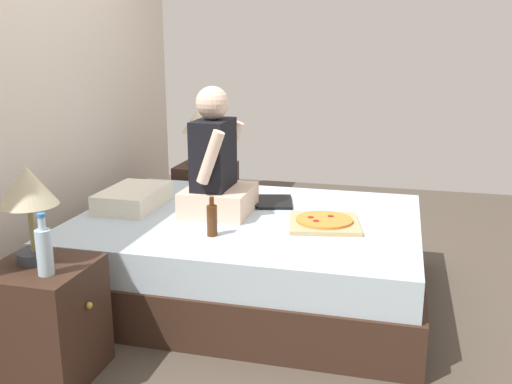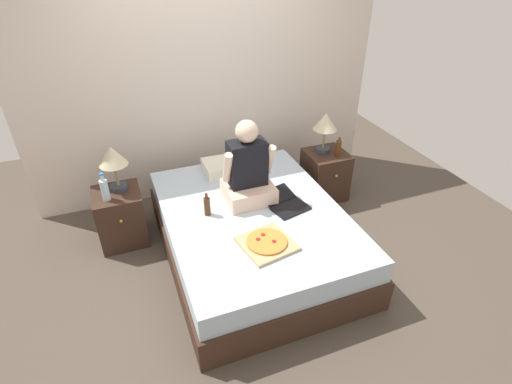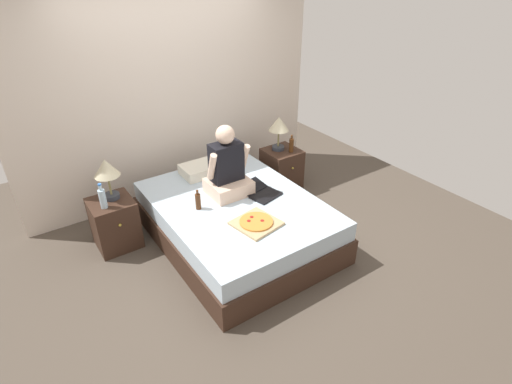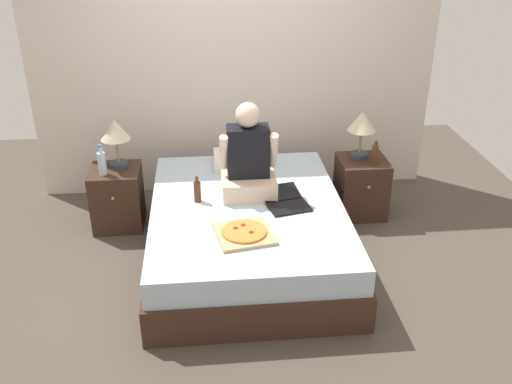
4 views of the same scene
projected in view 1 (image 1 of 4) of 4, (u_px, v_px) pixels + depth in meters
The scene contains 14 objects.
ground_plane at pixel (248, 292), 3.61m from camera, with size 5.91×5.91×0.00m, color #4C4238.
wall_back at pixel (34, 88), 3.63m from camera, with size 3.91×0.12×2.50m, color beige.
bed at pixel (248, 255), 3.55m from camera, with size 1.59×2.10×0.50m.
nightstand_left at pixel (46, 322), 2.64m from camera, with size 0.44×0.47×0.56m.
lamp_on_left_nightstand at pixel (28, 193), 2.53m from camera, with size 0.26×0.26×0.45m.
water_bottle at pixel (44, 250), 2.44m from camera, with size 0.07×0.07×0.28m.
nightstand_right at pixel (207, 197), 4.76m from camera, with size 0.44×0.47×0.56m.
lamp_on_right_nightstand at pixel (198, 125), 4.59m from camera, with size 0.26×0.26×0.45m.
beer_bottle at pixel (220, 152), 4.71m from camera, with size 0.06×0.06×0.23m.
pillow at pixel (133, 198), 3.67m from camera, with size 0.52×0.34×0.12m, color silver.
person_seated at pixel (216, 168), 3.49m from camera, with size 0.47×0.40×0.78m.
laptop at pixel (265, 200), 3.76m from camera, with size 0.40×0.48×0.07m.
pizza_box at pixel (324, 222), 3.30m from camera, with size 0.47×0.47×0.05m.
beer_bottle_on_bed at pixel (212, 220), 3.11m from camera, with size 0.06×0.06×0.22m.
Camera 1 is at (-3.21, -0.87, 1.53)m, focal length 40.00 mm.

